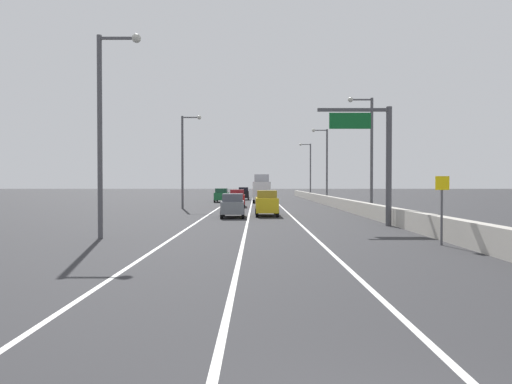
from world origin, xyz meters
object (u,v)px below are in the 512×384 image
Objects in this scene: lamp_post_right_second at (368,147)px; car_black_5 at (243,194)px; speed_advisory_sign at (441,205)px; overhead_sign_gantry at (377,151)px; lamp_post_left_mid at (184,155)px; car_silver_2 at (243,193)px; car_yellow_0 at (266,203)px; car_red_1 at (237,198)px; lamp_post_right_fourth at (308,167)px; car_green_4 at (221,195)px; box_truck at (261,189)px; car_gray_3 at (232,206)px; lamp_post_left_near at (104,121)px; lamp_post_right_third at (324,161)px.

car_black_5 is (-11.50, 36.36, -4.69)m from lamp_post_right_second.
overhead_sign_gantry is at bearing 92.79° from speed_advisory_sign.
lamp_post_left_mid is 2.33× the size of car_silver_2.
overhead_sign_gantry is at bearing -100.65° from lamp_post_right_second.
car_yellow_0 is 14.84m from car_red_1.
speed_advisory_sign is at bearing -62.02° from lamp_post_left_mid.
car_red_1 is (-11.74, -31.17, -4.73)m from lamp_post_right_fourth.
box_truck is (5.73, 0.39, 0.84)m from car_green_4.
car_green_4 reaches higher than car_gray_3.
lamp_post_right_second is 44.94m from lamp_post_right_fourth.
box_truck is (2.64, 30.00, 0.89)m from car_gray_3.
car_silver_2 is at bearing 90.57° from car_gray_3.
lamp_post_left_near is at bearing -95.73° from car_black_5.
car_black_5 is (-11.63, -8.58, -4.69)m from lamp_post_right_fourth.
speed_advisory_sign is 19.43m from lamp_post_right_second.
lamp_post_left_mid is (-17.07, 10.49, 0.00)m from lamp_post_right_second.
lamp_post_left_near is 26.97m from lamp_post_left_mid.
car_red_1 is 1.09× the size of car_gray_3.
lamp_post_left_near is at bearing -105.41° from lamp_post_right_fourth.
lamp_post_right_fourth is (0.12, 44.94, 0.00)m from lamp_post_right_second.
speed_advisory_sign is 0.30× the size of lamp_post_right_second.
speed_advisory_sign is at bearing -68.47° from car_yellow_0.
lamp_post_right_third is (1.53, 32.34, 0.98)m from overhead_sign_gantry.
lamp_post_right_second is at bearing -72.51° from box_truck.
box_truck reaches higher than speed_advisory_sign.
speed_advisory_sign is at bearing -72.70° from car_red_1.
lamp_post_right_second reaches higher than car_yellow_0.
car_green_4 is at bearing 117.97° from lamp_post_right_second.
lamp_post_left_near is at bearing -117.56° from car_yellow_0.
car_yellow_0 is (-6.74, 9.12, -3.68)m from overhead_sign_gantry.
car_gray_3 is (-11.43, -47.47, -4.78)m from lamp_post_right_fourth.
car_green_4 reaches higher than car_silver_2.
speed_advisory_sign reaches higher than car_gray_3.
overhead_sign_gantry is 39.20m from car_green_4.
lamp_post_right_third and lamp_post_right_fourth have the same top height.
overhead_sign_gantry is at bearing -79.68° from box_truck.
lamp_post_right_second is 2.17× the size of car_red_1.
car_green_4 is at bearing 161.83° from lamp_post_right_third.
lamp_post_right_third reaches higher than box_truck.
car_green_4 is at bearing 80.81° from lamp_post_left_mid.
lamp_post_left_mid reaches higher than box_truck.
lamp_post_left_near is 31.05m from car_red_1.
lamp_post_right_third is 15.01m from car_red_1.
lamp_post_left_mid reaches higher than car_silver_2.
lamp_post_right_second is at bearing 5.02° from car_yellow_0.
lamp_post_left_near is at bearing -93.18° from car_green_4.
lamp_post_left_near is (-16.93, -61.41, 0.00)m from lamp_post_right_fourth.
lamp_post_right_fourth reaches higher than car_black_5.
speed_advisory_sign is at bearing -9.23° from lamp_post_left_near.
lamp_post_right_fourth is 46.75m from car_yellow_0.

